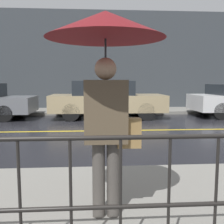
{
  "coord_description": "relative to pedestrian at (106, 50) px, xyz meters",
  "views": [
    {
      "loc": [
        -0.39,
        -8.04,
        1.53
      ],
      "look_at": [
        -0.07,
        -3.55,
        1.0
      ],
      "focal_mm": 42.0,
      "sensor_mm": 36.0,
      "label": 1
    }
  ],
  "objects": [
    {
      "name": "ground_plane",
      "position": [
        0.26,
        5.45,
        -1.83
      ],
      "size": [
        80.0,
        80.0,
        0.0
      ],
      "primitive_type": "plane",
      "color": "black"
    },
    {
      "name": "sidewalk_near",
      "position": [
        0.26,
        0.32,
        -1.77
      ],
      "size": [
        28.0,
        2.55,
        0.14
      ],
      "color": "gray",
      "rests_on": "ground_plane"
    },
    {
      "name": "sidewalk_far",
      "position": [
        0.26,
        10.38,
        -1.77
      ],
      "size": [
        28.0,
        2.17,
        0.14
      ],
      "color": "gray",
      "rests_on": "ground_plane"
    },
    {
      "name": "lane_marking",
      "position": [
        0.26,
        5.45,
        -1.83
      ],
      "size": [
        25.2,
        0.12,
        0.01
      ],
      "color": "gold",
      "rests_on": "ground_plane"
    },
    {
      "name": "building_storefront",
      "position": [
        0.26,
        11.62,
        0.78
      ],
      "size": [
        28.0,
        0.3,
        5.23
      ],
      "color": "#383D42",
      "rests_on": "ground_plane"
    },
    {
      "name": "railing_foreground",
      "position": [
        0.26,
        -0.7,
        -1.07
      ],
      "size": [
        12.0,
        0.04,
        1.0
      ],
      "color": "black",
      "rests_on": "sidewalk_near"
    },
    {
      "name": "pedestrian",
      "position": [
        0.0,
        0.0,
        0.0
      ],
      "size": [
        1.16,
        1.16,
        2.07
      ],
      "rotation": [
        0.0,
        0.0,
        3.14
      ],
      "color": "#4C4742",
      "rests_on": "sidewalk_near"
    },
    {
      "name": "car_tan",
      "position": [
        0.41,
        8.38,
        -1.04
      ],
      "size": [
        4.74,
        1.92,
        1.56
      ],
      "color": "tan",
      "rests_on": "ground_plane"
    }
  ]
}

